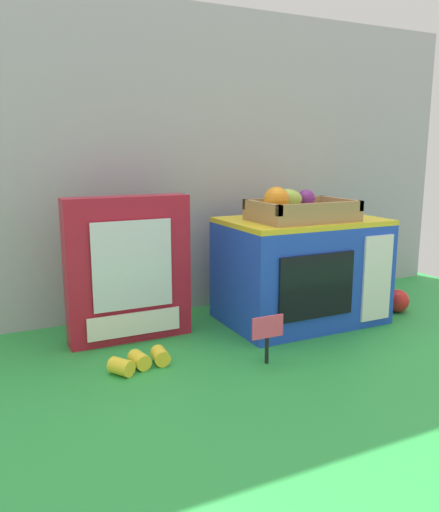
{
  "coord_description": "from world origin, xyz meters",
  "views": [
    {
      "loc": [
        -0.56,
        -1.06,
        0.42
      ],
      "look_at": [
        -0.04,
        0.01,
        0.18
      ],
      "focal_mm": 36.02,
      "sensor_mm": 36.0,
      "label": 1
    }
  ],
  "objects_px": {
    "food_groups_crate": "(297,209)",
    "loose_toy_banana": "(141,361)",
    "loose_toy_apple": "(398,301)",
    "cookie_set_box": "(129,270)",
    "toy_microwave": "(301,270)",
    "price_sign": "(268,332)"
  },
  "relations": [
    {
      "from": "food_groups_crate",
      "to": "cookie_set_box",
      "type": "xyz_separation_m",
      "value": [
        -0.39,
        0.08,
        -0.12
      ]
    },
    {
      "from": "food_groups_crate",
      "to": "loose_toy_banana",
      "type": "xyz_separation_m",
      "value": [
        -0.42,
        -0.09,
        -0.27
      ]
    },
    {
      "from": "loose_toy_apple",
      "to": "toy_microwave",
      "type": "bearing_deg",
      "value": 167.41
    },
    {
      "from": "loose_toy_banana",
      "to": "loose_toy_apple",
      "type": "relative_size",
      "value": 2.13
    },
    {
      "from": "toy_microwave",
      "to": "food_groups_crate",
      "type": "xyz_separation_m",
      "value": [
        -0.03,
        -0.02,
        0.16
      ]
    },
    {
      "from": "food_groups_crate",
      "to": "loose_toy_banana",
      "type": "bearing_deg",
      "value": -167.77
    },
    {
      "from": "food_groups_crate",
      "to": "loose_toy_apple",
      "type": "relative_size",
      "value": 3.87
    },
    {
      "from": "toy_microwave",
      "to": "cookie_set_box",
      "type": "xyz_separation_m",
      "value": [
        -0.43,
        0.05,
        0.03
      ]
    },
    {
      "from": "toy_microwave",
      "to": "loose_toy_banana",
      "type": "distance_m",
      "value": 0.48
    },
    {
      "from": "price_sign",
      "to": "loose_toy_apple",
      "type": "distance_m",
      "value": 0.51
    },
    {
      "from": "cookie_set_box",
      "to": "toy_microwave",
      "type": "bearing_deg",
      "value": -7.16
    },
    {
      "from": "loose_toy_banana",
      "to": "cookie_set_box",
      "type": "bearing_deg",
      "value": 80.0
    },
    {
      "from": "food_groups_crate",
      "to": "price_sign",
      "type": "height_order",
      "value": "food_groups_crate"
    },
    {
      "from": "food_groups_crate",
      "to": "loose_toy_banana",
      "type": "height_order",
      "value": "food_groups_crate"
    },
    {
      "from": "food_groups_crate",
      "to": "price_sign",
      "type": "bearing_deg",
      "value": -136.04
    },
    {
      "from": "toy_microwave",
      "to": "loose_toy_apple",
      "type": "distance_m",
      "value": 0.3
    },
    {
      "from": "toy_microwave",
      "to": "price_sign",
      "type": "relative_size",
      "value": 3.83
    },
    {
      "from": "toy_microwave",
      "to": "cookie_set_box",
      "type": "distance_m",
      "value": 0.43
    },
    {
      "from": "cookie_set_box",
      "to": "loose_toy_apple",
      "type": "xyz_separation_m",
      "value": [
        0.7,
        -0.11,
        -0.13
      ]
    },
    {
      "from": "loose_toy_banana",
      "to": "loose_toy_apple",
      "type": "distance_m",
      "value": 0.73
    },
    {
      "from": "price_sign",
      "to": "loose_toy_banana",
      "type": "bearing_deg",
      "value": 159.83
    },
    {
      "from": "food_groups_crate",
      "to": "toy_microwave",
      "type": "bearing_deg",
      "value": 36.22
    }
  ]
}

